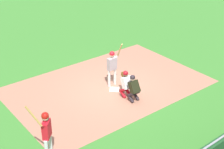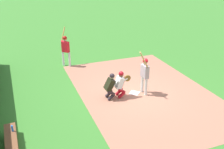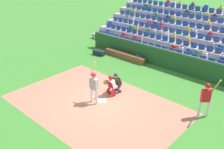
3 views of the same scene
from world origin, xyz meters
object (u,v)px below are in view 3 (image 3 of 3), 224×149
catcher_crouching (111,84)px  on_deck_batter (206,96)px  batter_at_plate (94,84)px  equipment_duffel_bag (99,53)px  home_plate_marker (102,101)px  home_plate_umpire (117,82)px  water_bottle_on_bench (138,56)px  dugout_bench (125,56)px

catcher_crouching → on_deck_batter: on_deck_batter is taller
batter_at_plate → equipment_duffel_bag: size_ratio=2.35×
home_plate_marker → home_plate_umpire: 1.45m
home_plate_marker → batter_at_plate: size_ratio=0.19×
batter_at_plate → equipment_duffel_bag: batter_at_plate is taller
equipment_duffel_bag → water_bottle_on_bench: bearing=-177.7°
batter_at_plate → water_bottle_on_bench: bearing=-75.8°
on_deck_batter → home_plate_marker: bearing=25.0°
catcher_crouching → water_bottle_on_bench: size_ratio=5.62×
home_plate_marker → water_bottle_on_bench: size_ratio=1.90×
home_plate_umpire → on_deck_batter: 4.97m
equipment_duffel_bag → batter_at_plate: bearing=122.3°
catcher_crouching → home_plate_umpire: bearing=-89.6°
catcher_crouching → equipment_duffel_bag: size_ratio=1.36×
home_plate_marker → equipment_duffel_bag: (5.04, -4.94, 0.18)m
home_plate_marker → home_plate_umpire: size_ratio=0.35×
home_plate_marker → home_plate_umpire: (0.05, -1.29, 0.68)m
catcher_crouching → home_plate_umpire: 0.52m
dugout_bench → equipment_duffel_bag: bearing=21.8°
home_plate_umpire → water_bottle_on_bench: 4.69m
dugout_bench → equipment_duffel_bag: 2.17m
batter_at_plate → on_deck_batter: 5.65m
water_bottle_on_bench → equipment_duffel_bag: 3.40m
water_bottle_on_bench → home_plate_marker: bearing=107.0°
batter_at_plate → home_plate_marker: bearing=-116.6°
home_plate_umpire → water_bottle_on_bench: home_plate_umpire is taller
catcher_crouching → batter_at_plate: bearing=82.4°
home_plate_umpire → home_plate_marker: bearing=92.1°
home_plate_marker → dugout_bench: 6.50m
dugout_bench → catcher_crouching: bearing=120.9°
home_plate_marker → dugout_bench: bearing=-62.2°
home_plate_umpire → batter_at_plate: bearing=84.9°
batter_at_plate → catcher_crouching: bearing=-97.6°
dugout_bench → on_deck_batter: bearing=155.9°
home_plate_umpire → catcher_crouching: bearing=90.4°
home_plate_marker → on_deck_batter: 5.43m
home_plate_umpire → water_bottle_on_bench: size_ratio=5.48×
water_bottle_on_bench → catcher_crouching: bearing=109.1°
dugout_bench → equipment_duffel_bag: (2.02, 0.81, -0.02)m
home_plate_marker → water_bottle_on_bench: 5.94m
home_plate_marker → batter_at_plate: 1.20m
dugout_bench → equipment_duffel_bag: dugout_bench is taller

